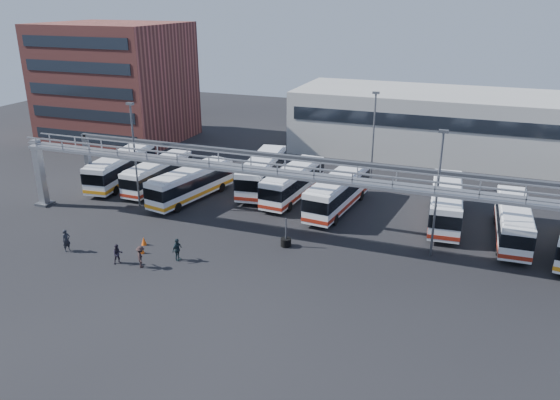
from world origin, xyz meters
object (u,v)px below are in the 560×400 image
(bus_4, at_px, (293,181))
(light_pole_left, at_px, (134,150))
(cone_left, at_px, (144,241))
(pedestrian_b, at_px, (118,254))
(light_pole_back, at_px, (373,135))
(pedestrian_d, at_px, (177,250))
(pedestrian_a, at_px, (66,240))
(light_pole_mid, at_px, (438,188))
(cone_right, at_px, (142,250))
(bus_8, at_px, (513,220))
(bus_2, at_px, (191,183))
(tire_stack, at_px, (286,241))
(bus_7, at_px, (446,202))
(bus_1, at_px, (158,173))
(bus_5, at_px, (338,191))
(bus_0, at_px, (121,167))
(bus_3, at_px, (262,172))
(pedestrian_c, at_px, (141,257))

(bus_4, bearing_deg, light_pole_left, -146.26)
(light_pole_left, distance_m, cone_left, 10.70)
(pedestrian_b, bearing_deg, light_pole_back, 9.26)
(bus_4, bearing_deg, pedestrian_d, -98.51)
(light_pole_left, relative_size, pedestrian_a, 5.46)
(light_pole_mid, height_order, pedestrian_b, light_pole_mid)
(light_pole_left, distance_m, cone_right, 12.09)
(bus_8, xyz_separation_m, cone_right, (-27.78, -13.22, -1.47))
(bus_2, distance_m, tire_stack, 14.55)
(bus_2, distance_m, bus_4, 10.28)
(bus_4, height_order, bus_7, bus_7)
(bus_1, xyz_separation_m, pedestrian_a, (1.47, -15.87, -0.77))
(light_pole_left, relative_size, bus_5, 0.89)
(bus_4, distance_m, pedestrian_d, 16.77)
(light_pole_left, relative_size, light_pole_mid, 1.00)
(pedestrian_a, bearing_deg, bus_4, -22.11)
(light_pole_back, xyz_separation_m, pedestrian_d, (-10.45, -22.89, -4.82))
(pedestrian_d, bearing_deg, bus_0, 54.63)
(light_pole_mid, xyz_separation_m, pedestrian_b, (-22.45, -9.98, -4.93))
(light_pole_mid, distance_m, pedestrian_b, 25.06)
(bus_4, bearing_deg, tire_stack, -68.87)
(bus_1, height_order, bus_7, bus_7)
(light_pole_left, xyz_separation_m, bus_7, (28.38, 6.41, -3.81))
(light_pole_left, distance_m, pedestrian_b, 13.26)
(bus_3, height_order, bus_4, bus_3)
(pedestrian_b, bearing_deg, light_pole_left, 66.12)
(light_pole_back, bearing_deg, bus_8, -34.49)
(bus_2, distance_m, bus_7, 24.65)
(bus_8, height_order, pedestrian_a, bus_8)
(bus_8, xyz_separation_m, pedestrian_b, (-28.45, -15.36, -1.00))
(bus_2, bearing_deg, tire_stack, -17.50)
(bus_0, bearing_deg, pedestrian_c, -56.71)
(bus_3, relative_size, pedestrian_c, 6.81)
(light_pole_back, xyz_separation_m, bus_1, (-21.13, -8.74, -4.02))
(pedestrian_c, relative_size, tire_stack, 0.69)
(bus_2, height_order, bus_5, bus_5)
(light_pole_mid, relative_size, bus_1, 1.00)
(pedestrian_b, distance_m, pedestrian_d, 4.52)
(bus_2, bearing_deg, light_pole_back, 44.48)
(bus_4, relative_size, tire_stack, 4.40)
(bus_3, height_order, pedestrian_b, bus_3)
(bus_1, height_order, bus_4, bus_4)
(light_pole_left, height_order, pedestrian_d, light_pole_left)
(light_pole_mid, relative_size, pedestrian_d, 5.62)
(pedestrian_b, bearing_deg, bus_1, 61.65)
(bus_5, height_order, pedestrian_b, bus_5)
(pedestrian_d, height_order, cone_left, pedestrian_d)
(bus_2, bearing_deg, cone_right, -68.07)
(light_pole_mid, height_order, bus_5, light_pole_mid)
(bus_1, xyz_separation_m, pedestrian_c, (8.70, -16.14, -0.84))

